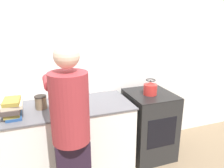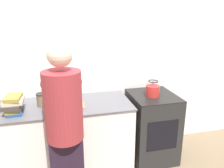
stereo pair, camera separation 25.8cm
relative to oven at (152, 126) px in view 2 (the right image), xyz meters
The scene contains 10 objects.
wall_back 1.26m from the oven, 153.75° to the left, with size 8.00×0.05×2.60m.
counter 1.17m from the oven, behind, with size 1.65×0.70×0.89m.
oven is the anchor object (origin of this frame).
person 1.38m from the oven, 153.87° to the right, with size 0.40×0.63×1.70m.
cutting_board 1.19m from the oven, behind, with size 0.36×0.22×0.02m.
knife 1.17m from the oven, behind, with size 0.24×0.04×0.01m.
kettle 0.55m from the oven, 131.14° to the right, with size 0.18×0.18×0.20m.
bowl_prep 1.81m from the oven, behind, with size 0.14×0.14×0.07m.
canister_jar 1.49m from the oven, behind, with size 0.13×0.13×0.15m.
book_stack 1.78m from the oven, behind, with size 0.22×0.28×0.20m.
Camera 2 is at (-0.33, -2.16, 1.90)m, focal length 35.00 mm.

